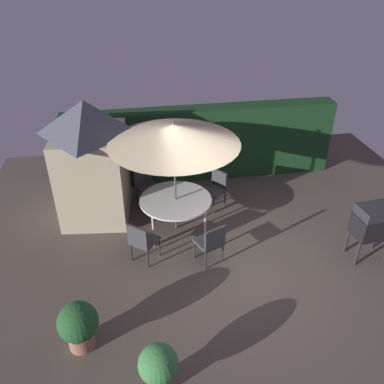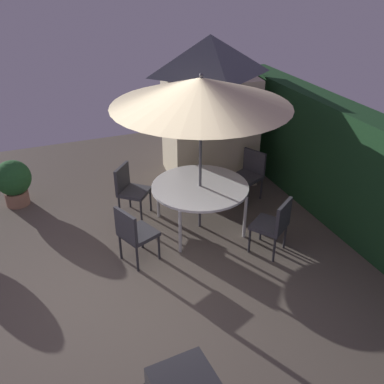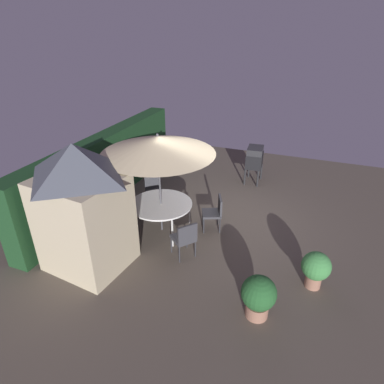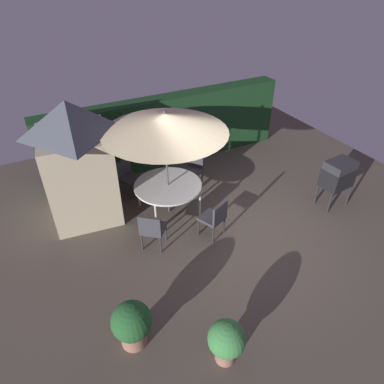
{
  "view_description": "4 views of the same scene",
  "coord_description": "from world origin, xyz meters",
  "px_view_note": "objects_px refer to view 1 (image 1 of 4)",
  "views": [
    {
      "loc": [
        -1.85,
        -5.83,
        5.41
      ],
      "look_at": [
        -0.72,
        0.78,
        1.22
      ],
      "focal_mm": 37.35,
      "sensor_mm": 36.0,
      "label": 1
    },
    {
      "loc": [
        4.52,
        -1.03,
        3.97
      ],
      "look_at": [
        -0.45,
        0.93,
        1.0
      ],
      "focal_mm": 40.05,
      "sensor_mm": 36.0,
      "label": 2
    },
    {
      "loc": [
        -7.23,
        -1.95,
        4.71
      ],
      "look_at": [
        -0.79,
        0.53,
        1.12
      ],
      "focal_mm": 30.6,
      "sensor_mm": 36.0,
      "label": 3
    },
    {
      "loc": [
        -3.49,
        -4.67,
        5.12
      ],
      "look_at": [
        -0.74,
        0.57,
        0.93
      ],
      "focal_mm": 32.0,
      "sensor_mm": 36.0,
      "label": 4
    }
  ],
  "objects_px": {
    "garden_shed": "(92,160)",
    "patio_umbrella": "(174,134)",
    "chair_near_shed": "(142,240)",
    "chair_toward_hedge": "(216,187)",
    "potted_plant_by_grill": "(158,366)",
    "potted_plant_by_shed": "(79,325)",
    "chair_far_side": "(211,241)",
    "patio_table": "(176,201)",
    "chair_toward_house": "(146,183)",
    "bbq_grill": "(373,222)"
  },
  "relations": [
    {
      "from": "chair_near_shed",
      "to": "potted_plant_by_grill",
      "type": "bearing_deg",
      "value": -88.9
    },
    {
      "from": "garden_shed",
      "to": "patio_table",
      "type": "bearing_deg",
      "value": -27.43
    },
    {
      "from": "patio_table",
      "to": "chair_far_side",
      "type": "bearing_deg",
      "value": -67.13
    },
    {
      "from": "potted_plant_by_shed",
      "to": "potted_plant_by_grill",
      "type": "height_order",
      "value": "potted_plant_by_shed"
    },
    {
      "from": "chair_far_side",
      "to": "chair_toward_hedge",
      "type": "xyz_separation_m",
      "value": [
        0.54,
        1.98,
        0.0
      ]
    },
    {
      "from": "chair_toward_hedge",
      "to": "chair_far_side",
      "type": "bearing_deg",
      "value": -105.15
    },
    {
      "from": "patio_table",
      "to": "patio_umbrella",
      "type": "height_order",
      "value": "patio_umbrella"
    },
    {
      "from": "chair_far_side",
      "to": "chair_toward_house",
      "type": "bearing_deg",
      "value": 114.05
    },
    {
      "from": "chair_toward_hedge",
      "to": "potted_plant_by_grill",
      "type": "relative_size",
      "value": 1.13
    },
    {
      "from": "patio_umbrella",
      "to": "chair_toward_house",
      "type": "xyz_separation_m",
      "value": [
        -0.57,
        1.21,
        -1.75
      ]
    },
    {
      "from": "potted_plant_by_grill",
      "to": "bbq_grill",
      "type": "bearing_deg",
      "value": 25.77
    },
    {
      "from": "patio_umbrella",
      "to": "potted_plant_by_grill",
      "type": "relative_size",
      "value": 3.31
    },
    {
      "from": "garden_shed",
      "to": "chair_toward_hedge",
      "type": "xyz_separation_m",
      "value": [
        2.77,
        -0.14,
        -0.88
      ]
    },
    {
      "from": "garden_shed",
      "to": "patio_umbrella",
      "type": "bearing_deg",
      "value": -27.43
    },
    {
      "from": "garden_shed",
      "to": "chair_toward_house",
      "type": "bearing_deg",
      "value": 15.75
    },
    {
      "from": "garden_shed",
      "to": "potted_plant_by_shed",
      "type": "xyz_separation_m",
      "value": [
        -0.16,
        -3.68,
        -0.93
      ]
    },
    {
      "from": "bbq_grill",
      "to": "chair_far_side",
      "type": "height_order",
      "value": "bbq_grill"
    },
    {
      "from": "patio_umbrella",
      "to": "chair_far_side",
      "type": "distance_m",
      "value": 2.21
    },
    {
      "from": "bbq_grill",
      "to": "chair_near_shed",
      "type": "xyz_separation_m",
      "value": [
        -4.43,
        0.62,
        -0.33
      ]
    },
    {
      "from": "potted_plant_by_shed",
      "to": "chair_toward_house",
      "type": "bearing_deg",
      "value": 71.92
    },
    {
      "from": "patio_umbrella",
      "to": "potted_plant_by_grill",
      "type": "xyz_separation_m",
      "value": [
        -0.75,
        -3.69,
        -1.81
      ]
    },
    {
      "from": "chair_toward_hedge",
      "to": "chair_toward_house",
      "type": "bearing_deg",
      "value": 164.05
    },
    {
      "from": "chair_toward_hedge",
      "to": "potted_plant_by_shed",
      "type": "bearing_deg",
      "value": -129.69
    },
    {
      "from": "garden_shed",
      "to": "bbq_grill",
      "type": "xyz_separation_m",
      "value": [
        5.35,
        -2.47,
        -0.56
      ]
    },
    {
      "from": "bbq_grill",
      "to": "potted_plant_by_shed",
      "type": "relative_size",
      "value": 1.42
    },
    {
      "from": "chair_near_shed",
      "to": "chair_toward_hedge",
      "type": "bearing_deg",
      "value": 42.64
    },
    {
      "from": "chair_far_side",
      "to": "chair_toward_hedge",
      "type": "relative_size",
      "value": 1.0
    },
    {
      "from": "chair_near_shed",
      "to": "patio_umbrella",
      "type": "bearing_deg",
      "value": 50.32
    },
    {
      "from": "garden_shed",
      "to": "bbq_grill",
      "type": "distance_m",
      "value": 5.92
    },
    {
      "from": "garden_shed",
      "to": "patio_table",
      "type": "height_order",
      "value": "garden_shed"
    },
    {
      "from": "chair_toward_hedge",
      "to": "patio_table",
      "type": "bearing_deg",
      "value": -144.76
    },
    {
      "from": "garden_shed",
      "to": "chair_toward_house",
      "type": "height_order",
      "value": "garden_shed"
    },
    {
      "from": "garden_shed",
      "to": "patio_table",
      "type": "xyz_separation_m",
      "value": [
        1.71,
        -0.89,
        -0.69
      ]
    },
    {
      "from": "patio_umbrella",
      "to": "chair_toward_house",
      "type": "bearing_deg",
      "value": 115.22
    },
    {
      "from": "garden_shed",
      "to": "chair_near_shed",
      "type": "xyz_separation_m",
      "value": [
        0.92,
        -1.85,
        -0.88
      ]
    },
    {
      "from": "patio_table",
      "to": "chair_toward_house",
      "type": "xyz_separation_m",
      "value": [
        -0.57,
        1.21,
        -0.2
      ]
    },
    {
      "from": "patio_umbrella",
      "to": "potted_plant_by_shed",
      "type": "relative_size",
      "value": 3.11
    },
    {
      "from": "chair_near_shed",
      "to": "chair_toward_hedge",
      "type": "relative_size",
      "value": 1.0
    },
    {
      "from": "chair_toward_hedge",
      "to": "chair_toward_house",
      "type": "distance_m",
      "value": 1.69
    },
    {
      "from": "patio_table",
      "to": "chair_toward_house",
      "type": "distance_m",
      "value": 1.35
    },
    {
      "from": "garden_shed",
      "to": "chair_near_shed",
      "type": "bearing_deg",
      "value": -63.66
    },
    {
      "from": "bbq_grill",
      "to": "chair_far_side",
      "type": "bearing_deg",
      "value": 173.66
    },
    {
      "from": "patio_table",
      "to": "patio_umbrella",
      "type": "bearing_deg",
      "value": -53.13
    },
    {
      "from": "chair_near_shed",
      "to": "chair_far_side",
      "type": "distance_m",
      "value": 1.35
    },
    {
      "from": "chair_toward_hedge",
      "to": "potted_plant_by_shed",
      "type": "distance_m",
      "value": 4.6
    },
    {
      "from": "chair_near_shed",
      "to": "potted_plant_by_grill",
      "type": "xyz_separation_m",
      "value": [
        0.05,
        -2.73,
        -0.06
      ]
    },
    {
      "from": "chair_far_side",
      "to": "potted_plant_by_grill",
      "type": "height_order",
      "value": "chair_far_side"
    },
    {
      "from": "chair_toward_house",
      "to": "potted_plant_by_grill",
      "type": "bearing_deg",
      "value": -92.04
    },
    {
      "from": "chair_far_side",
      "to": "chair_toward_house",
      "type": "height_order",
      "value": "same"
    },
    {
      "from": "chair_toward_hedge",
      "to": "potted_plant_by_grill",
      "type": "height_order",
      "value": "chair_toward_hedge"
    }
  ]
}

